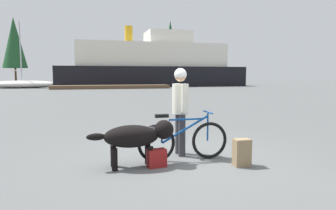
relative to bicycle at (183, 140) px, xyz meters
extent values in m
plane|color=#595B5B|center=(0.07, 0.01, -0.38)|extent=(160.00, 160.00, 0.00)
torus|color=black|center=(0.53, 0.00, -0.03)|extent=(0.70, 0.06, 0.70)
torus|color=black|center=(-0.50, 0.00, -0.03)|extent=(0.70, 0.06, 0.70)
cube|color=navy|center=(0.06, 0.00, 0.39)|extent=(0.66, 0.03, 0.03)
cube|color=navy|center=(0.04, 0.00, 0.20)|extent=(0.88, 0.03, 0.49)
cylinder|color=navy|center=(-0.40, 0.00, 0.18)|extent=(0.03, 0.03, 0.42)
cylinder|color=navy|center=(0.49, 0.00, 0.23)|extent=(0.03, 0.03, 0.52)
cube|color=black|center=(-0.40, 0.00, 0.47)|extent=(0.24, 0.10, 0.06)
cylinder|color=navy|center=(0.49, 0.00, 0.51)|extent=(0.03, 0.44, 0.03)
cube|color=slate|center=(-0.52, 0.00, 0.27)|extent=(0.36, 0.14, 0.02)
cylinder|color=#333338|center=(0.07, 0.51, 0.03)|extent=(0.14, 0.14, 0.83)
cylinder|color=#333338|center=(0.07, 0.29, 0.03)|extent=(0.14, 0.14, 0.83)
cylinder|color=silver|center=(0.07, 0.40, 0.74)|extent=(0.32, 0.32, 0.59)
cylinder|color=silver|center=(0.07, 0.62, 0.77)|extent=(0.09, 0.09, 0.52)
cylinder|color=silver|center=(0.07, 0.18, 0.77)|extent=(0.09, 0.09, 0.52)
sphere|color=tan|center=(0.07, 0.40, 1.18)|extent=(0.22, 0.22, 0.22)
sphere|color=white|center=(0.07, 0.40, 1.21)|extent=(0.24, 0.24, 0.24)
ellipsoid|color=black|center=(-0.97, -0.18, 0.16)|extent=(0.94, 0.45, 0.39)
sphere|color=black|center=(-0.40, -0.18, 0.25)|extent=(0.34, 0.34, 0.34)
ellipsoid|color=black|center=(-1.57, -0.18, 0.18)|extent=(0.32, 0.12, 0.12)
cylinder|color=black|center=(-0.67, -0.06, -0.20)|extent=(0.10, 0.10, 0.37)
cylinder|color=black|center=(-0.67, -0.30, -0.20)|extent=(0.10, 0.10, 0.37)
cylinder|color=black|center=(-1.28, -0.06, -0.20)|extent=(0.10, 0.10, 0.37)
cylinder|color=black|center=(-1.28, -0.30, -0.20)|extent=(0.10, 0.10, 0.37)
cube|color=#8C7251|center=(0.89, -0.59, -0.14)|extent=(0.29, 0.21, 0.48)
cube|color=maroon|center=(-0.56, -0.28, -0.22)|extent=(0.34, 0.22, 0.31)
cube|color=brown|center=(0.99, 30.63, -0.18)|extent=(13.25, 2.38, 0.40)
cube|color=black|center=(7.06, 38.07, 0.96)|extent=(25.41, 8.61, 2.68)
cube|color=silver|center=(7.06, 38.07, 3.90)|extent=(20.33, 7.23, 3.20)
cube|color=silver|center=(9.60, 38.07, 6.40)|extent=(6.10, 5.16, 1.80)
cylinder|color=#BF8C19|center=(4.01, 38.07, 6.70)|extent=(1.10, 1.10, 2.40)
ellipsoid|color=silver|center=(-9.21, 34.64, 0.07)|extent=(8.52, 2.39, 0.90)
cylinder|color=#B2B2B7|center=(-9.21, 34.64, 3.98)|extent=(0.14, 0.14, 6.92)
cylinder|color=#B2B2B7|center=(-10.49, 34.64, 1.72)|extent=(3.84, 0.10, 0.10)
cylinder|color=#4C331E|center=(-13.94, 54.69, 1.01)|extent=(0.33, 0.33, 2.77)
cone|color=#1E4C28|center=(-13.94, 54.69, 6.82)|extent=(4.16, 4.16, 8.86)
cylinder|color=#4C331E|center=(-0.03, 54.95, 0.63)|extent=(0.47, 0.47, 2.03)
cone|color=#143819|center=(-0.03, 54.95, 4.74)|extent=(3.67, 3.67, 6.19)
cylinder|color=#4C331E|center=(14.40, 54.60, 1.30)|extent=(0.41, 0.41, 3.37)
cone|color=#1E4C28|center=(14.40, 54.60, 7.42)|extent=(3.11, 3.11, 8.86)
camera|label=1|loc=(-1.68, -5.38, 1.21)|focal=33.11mm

